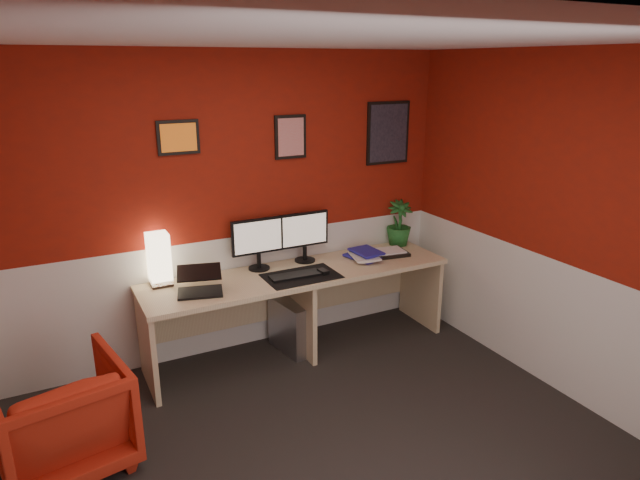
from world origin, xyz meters
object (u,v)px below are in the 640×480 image
(monitor_left, at_px, (258,236))
(zen_tray, at_px, (387,253))
(monitor_right, at_px, (305,229))
(pc_tower, at_px, (292,326))
(laptop, at_px, (199,280))
(shoji_lamp, at_px, (159,261))
(potted_plant, at_px, (399,223))
(armchair, at_px, (61,417))
(desk, at_px, (300,312))

(monitor_left, distance_m, zen_tray, 1.21)
(monitor_right, xyz_separation_m, pc_tower, (-0.21, -0.17, -0.80))
(monitor_left, bearing_deg, pc_tower, -37.19)
(zen_tray, bearing_deg, laptop, -176.61)
(shoji_lamp, bearing_deg, monitor_right, -0.81)
(monitor_left, bearing_deg, shoji_lamp, 178.62)
(monitor_left, bearing_deg, monitor_right, 0.28)
(monitor_left, height_order, pc_tower, monitor_left)
(monitor_left, distance_m, potted_plant, 1.43)
(armchair, bearing_deg, zen_tray, -176.94)
(shoji_lamp, height_order, laptop, shoji_lamp)
(zen_tray, bearing_deg, monitor_left, 170.88)
(monitor_left, relative_size, armchair, 0.77)
(shoji_lamp, xyz_separation_m, monitor_left, (0.81, -0.02, 0.09))
(desk, bearing_deg, zen_tray, 1.76)
(laptop, relative_size, pc_tower, 0.73)
(desk, xyz_separation_m, shoji_lamp, (-1.08, 0.23, 0.56))
(zen_tray, height_order, pc_tower, zen_tray)
(zen_tray, bearing_deg, monitor_right, 165.58)
(desk, height_order, shoji_lamp, shoji_lamp)
(pc_tower, bearing_deg, monitor_right, 29.18)
(monitor_left, bearing_deg, potted_plant, 0.46)
(desk, height_order, monitor_left, monitor_left)
(monitor_left, relative_size, potted_plant, 1.36)
(monitor_right, distance_m, armchair, 2.34)
(potted_plant, bearing_deg, pc_tower, -171.73)
(potted_plant, distance_m, pc_tower, 1.42)
(shoji_lamp, bearing_deg, desk, -12.20)
(desk, relative_size, armchair, 3.46)
(desk, xyz_separation_m, zen_tray, (0.89, 0.03, 0.38))
(shoji_lamp, xyz_separation_m, laptop, (0.22, -0.31, -0.09))
(armchair, bearing_deg, monitor_right, -167.74)
(pc_tower, bearing_deg, shoji_lamp, 161.07)
(pc_tower, bearing_deg, potted_plant, -0.51)
(shoji_lamp, distance_m, monitor_left, 0.82)
(monitor_right, height_order, potted_plant, monitor_right)
(potted_plant, height_order, armchair, potted_plant)
(monitor_left, height_order, potted_plant, monitor_left)
(desk, relative_size, monitor_right, 4.48)
(desk, distance_m, shoji_lamp, 1.24)
(monitor_left, height_order, zen_tray, monitor_left)
(laptop, xyz_separation_m, potted_plant, (2.01, 0.30, 0.10))
(desk, bearing_deg, pc_tower, 137.29)
(shoji_lamp, relative_size, monitor_left, 0.69)
(shoji_lamp, relative_size, zen_tray, 1.14)
(pc_tower, xyz_separation_m, armchair, (-1.85, -0.70, 0.12))
(laptop, relative_size, potted_plant, 0.77)
(desk, xyz_separation_m, monitor_left, (-0.27, 0.21, 0.66))
(laptop, xyz_separation_m, zen_tray, (1.75, 0.10, -0.09))
(monitor_right, bearing_deg, shoji_lamp, 179.19)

